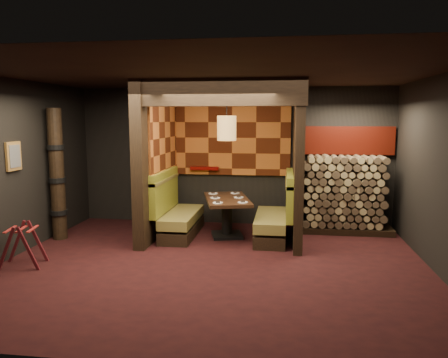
% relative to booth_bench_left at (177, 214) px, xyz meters
% --- Properties ---
extents(floor, '(6.50, 5.50, 0.02)m').
position_rel_booth_bench_left_xyz_m(floor, '(0.96, -1.65, -0.41)').
color(floor, black).
rests_on(floor, ground).
extents(ceiling, '(6.50, 5.50, 0.02)m').
position_rel_booth_bench_left_xyz_m(ceiling, '(0.96, -1.65, 2.46)').
color(ceiling, black).
rests_on(ceiling, ground).
extents(wall_back, '(6.50, 0.02, 2.85)m').
position_rel_booth_bench_left_xyz_m(wall_back, '(0.96, 1.11, 1.02)').
color(wall_back, black).
rests_on(wall_back, ground).
extents(wall_front, '(6.50, 0.02, 2.85)m').
position_rel_booth_bench_left_xyz_m(wall_front, '(0.96, -4.41, 1.02)').
color(wall_front, black).
rests_on(wall_front, ground).
extents(wall_left, '(0.02, 5.50, 2.85)m').
position_rel_booth_bench_left_xyz_m(wall_left, '(-2.30, -1.65, 1.02)').
color(wall_left, black).
rests_on(wall_left, ground).
extents(wall_right, '(0.02, 5.50, 2.85)m').
position_rel_booth_bench_left_xyz_m(wall_right, '(4.22, -1.65, 1.02)').
color(wall_right, black).
rests_on(wall_right, ground).
extents(partition_left, '(0.20, 2.20, 2.85)m').
position_rel_booth_bench_left_xyz_m(partition_left, '(-0.39, -0.00, 1.02)').
color(partition_left, black).
rests_on(partition_left, floor).
extents(partition_right, '(0.15, 2.10, 2.85)m').
position_rel_booth_bench_left_xyz_m(partition_right, '(2.26, 0.05, 1.02)').
color(partition_right, black).
rests_on(partition_right, floor).
extents(header_beam, '(2.85, 0.18, 0.44)m').
position_rel_booth_bench_left_xyz_m(header_beam, '(0.94, -0.95, 2.23)').
color(header_beam, black).
rests_on(header_beam, partition_left).
extents(tapa_back_panel, '(2.40, 0.06, 1.55)m').
position_rel_booth_bench_left_xyz_m(tapa_back_panel, '(0.94, 1.06, 1.42)').
color(tapa_back_panel, '#AA5720').
rests_on(tapa_back_panel, wall_back).
extents(tapa_side_panel, '(0.04, 1.85, 1.45)m').
position_rel_booth_bench_left_xyz_m(tapa_side_panel, '(-0.27, 0.17, 1.45)').
color(tapa_side_panel, '#AA5720').
rests_on(tapa_side_panel, partition_left).
extents(lacquer_shelf, '(0.60, 0.12, 0.07)m').
position_rel_booth_bench_left_xyz_m(lacquer_shelf, '(0.36, 1.00, 0.78)').
color(lacquer_shelf, '#570605').
rests_on(lacquer_shelf, wall_back).
extents(booth_bench_left, '(0.68, 1.60, 1.14)m').
position_rel_booth_bench_left_xyz_m(booth_bench_left, '(0.00, 0.00, 0.00)').
color(booth_bench_left, black).
rests_on(booth_bench_left, floor).
extents(booth_bench_right, '(0.68, 1.60, 1.14)m').
position_rel_booth_bench_left_xyz_m(booth_bench_right, '(1.89, 0.00, 0.00)').
color(booth_bench_right, black).
rests_on(booth_bench_right, floor).
extents(dining_table, '(1.09, 1.55, 0.74)m').
position_rel_booth_bench_left_xyz_m(dining_table, '(0.97, 0.01, 0.11)').
color(dining_table, black).
rests_on(dining_table, floor).
extents(place_settings, '(0.85, 1.22, 0.03)m').
position_rel_booth_bench_left_xyz_m(place_settings, '(0.97, 0.01, 0.35)').
color(place_settings, white).
rests_on(place_settings, dining_table).
extents(pendant_lamp, '(0.35, 0.35, 1.03)m').
position_rel_booth_bench_left_xyz_m(pendant_lamp, '(0.97, -0.04, 1.64)').
color(pendant_lamp, '#A4783E').
rests_on(pendant_lamp, ceiling).
extents(framed_picture, '(0.05, 0.36, 0.46)m').
position_rel_booth_bench_left_xyz_m(framed_picture, '(-2.25, -1.55, 1.22)').
color(framed_picture, olive).
rests_on(framed_picture, wall_left).
extents(luggage_rack, '(0.72, 0.58, 0.70)m').
position_rel_booth_bench_left_xyz_m(luggage_rack, '(-1.87, -2.05, -0.05)').
color(luggage_rack, '#471116').
rests_on(luggage_rack, floor).
extents(totem_column, '(0.31, 0.31, 2.40)m').
position_rel_booth_bench_left_xyz_m(totem_column, '(-2.09, -0.55, 0.79)').
color(totem_column, black).
rests_on(totem_column, floor).
extents(firewood_stack, '(1.73, 0.70, 1.50)m').
position_rel_booth_bench_left_xyz_m(firewood_stack, '(3.25, 0.70, 0.35)').
color(firewood_stack, black).
rests_on(firewood_stack, floor).
extents(mosaic_header, '(1.83, 0.10, 0.56)m').
position_rel_booth_bench_left_xyz_m(mosaic_header, '(3.25, 1.03, 1.38)').
color(mosaic_header, maroon).
rests_on(mosaic_header, wall_back).
extents(bay_front_post, '(0.08, 0.08, 2.85)m').
position_rel_booth_bench_left_xyz_m(bay_front_post, '(2.35, 0.31, 1.02)').
color(bay_front_post, black).
rests_on(bay_front_post, floor).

